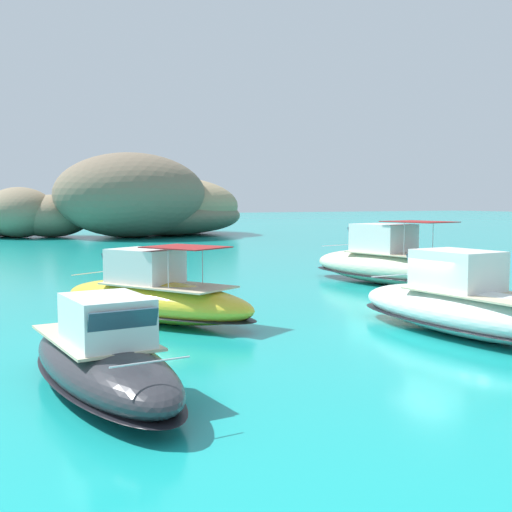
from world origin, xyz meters
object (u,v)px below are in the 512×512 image
islet_small (16,215)px  motorboat_white (466,307)px  islet_large (154,205)px  motorboat_charcoal (103,361)px  motorboat_yellow (153,297)px  motorboat_cream (390,264)px

islet_small → motorboat_white: 68.59m
islet_large → motorboat_white: 65.07m
islet_small → motorboat_charcoal: bearing=-95.9°
motorboat_charcoal → motorboat_yellow: bearing=64.0°
islet_small → motorboat_white: (5.13, -68.37, -1.73)m
motorboat_white → motorboat_charcoal: size_ratio=1.21×
islet_small → motorboat_yellow: size_ratio=2.19×
islet_small → motorboat_cream: size_ratio=1.80×
islet_large → islet_small: islet_large is taller
islet_small → motorboat_yellow: bearing=-93.0°
islet_small → motorboat_yellow: 61.20m
motorboat_white → islet_small: bearing=94.3°
motorboat_charcoal → motorboat_yellow: motorboat_yellow is taller
islet_large → motorboat_yellow: (-19.40, -56.77, -3.00)m
motorboat_white → motorboat_charcoal: (-12.29, -0.86, -0.16)m
islet_large → motorboat_charcoal: bearing=-109.8°
motorboat_cream → motorboat_white: bearing=-118.6°
motorboat_cream → motorboat_charcoal: (-18.62, -12.47, -0.30)m
motorboat_charcoal → motorboat_yellow: (3.98, 8.14, 0.12)m
islet_small → islet_large: bearing=-14.9°
motorboat_cream → motorboat_yellow: 15.27m
motorboat_yellow → motorboat_cream: bearing=16.5°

